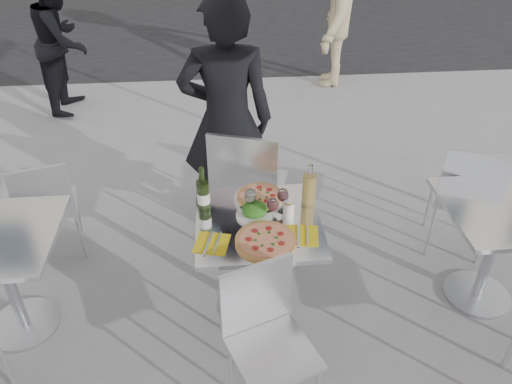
{
  "coord_description": "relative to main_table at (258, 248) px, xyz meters",
  "views": [
    {
      "loc": [
        -0.21,
        -2.26,
        2.53
      ],
      "look_at": [
        0.0,
        0.15,
        0.85
      ],
      "focal_mm": 35.0,
      "sensor_mm": 36.0,
      "label": 1
    }
  ],
  "objects": [
    {
      "name": "side_chair_lfar",
      "position": [
        -1.42,
        0.66,
        -0.05
      ],
      "size": [
        0.46,
        0.47,
        0.83
      ],
      "rotation": [
        0.0,
        0.0,
        3.39
      ],
      "color": "silver",
      "rests_on": "ground"
    },
    {
      "name": "side_table_left",
      "position": [
        -1.5,
        0.0,
        0.0
      ],
      "size": [
        0.72,
        0.72,
        0.75
      ],
      "color": "#B7BABF",
      "rests_on": "ground"
    },
    {
      "name": "wineglass_red_a",
      "position": [
        0.08,
        -0.0,
        0.32
      ],
      "size": [
        0.07,
        0.07,
        0.16
      ],
      "color": "white",
      "rests_on": "main_table"
    },
    {
      "name": "main_table",
      "position": [
        0.0,
        0.0,
        0.0
      ],
      "size": [
        0.72,
        0.72,
        0.75
      ],
      "color": "#B7BABF",
      "rests_on": "ground"
    },
    {
      "name": "napkin_left",
      "position": [
        -0.27,
        -0.18,
        0.21
      ],
      "size": [
        0.22,
        0.22,
        0.01
      ],
      "rotation": [
        0.0,
        0.0,
        -0.24
      ],
      "color": "gold",
      "rests_on": "main_table"
    },
    {
      "name": "side_table_right",
      "position": [
        1.5,
        0.0,
        0.0
      ],
      "size": [
        0.72,
        0.72,
        0.75
      ],
      "color": "#B7BABF",
      "rests_on": "ground"
    },
    {
      "name": "wineglass_white_b",
      "position": [
        -0.03,
        0.1,
        0.32
      ],
      "size": [
        0.07,
        0.07,
        0.16
      ],
      "color": "white",
      "rests_on": "main_table"
    },
    {
      "name": "chair_far",
      "position": [
        -0.02,
        0.62,
        0.07
      ],
      "size": [
        0.59,
        0.6,
        1.03
      ],
      "rotation": [
        0.0,
        0.0,
        2.84
      ],
      "color": "silver",
      "rests_on": "ground"
    },
    {
      "name": "pedestrian_a",
      "position": [
        -1.86,
        3.31,
        0.24
      ],
      "size": [
        0.64,
        0.8,
        1.56
      ],
      "primitive_type": "imported",
      "rotation": [
        0.0,
        0.0,
        1.5
      ],
      "color": "black",
      "rests_on": "ground"
    },
    {
      "name": "pizza_far",
      "position": [
        0.03,
        0.21,
        0.23
      ],
      "size": [
        0.32,
        0.32,
        0.03
      ],
      "color": "white",
      "rests_on": "main_table"
    },
    {
      "name": "street_asphalt",
      "position": [
        0.0,
        6.5,
        -0.54
      ],
      "size": [
        24.0,
        5.0,
        0.0
      ],
      "primitive_type": "cube",
      "color": "black",
      "rests_on": "ground"
    },
    {
      "name": "wine_bottle",
      "position": [
        -0.31,
        0.14,
        0.32
      ],
      "size": [
        0.07,
        0.08,
        0.29
      ],
      "color": "#385720",
      "rests_on": "main_table"
    },
    {
      "name": "side_chair_rfar",
      "position": [
        1.5,
        0.45,
        0.01
      ],
      "size": [
        0.54,
        0.55,
        0.93
      ],
      "rotation": [
        0.0,
        0.0,
        2.81
      ],
      "color": "silver",
      "rests_on": "ground"
    },
    {
      "name": "napkin_right",
      "position": [
        0.23,
        -0.15,
        0.21
      ],
      "size": [
        0.21,
        0.21,
        0.01
      ],
      "rotation": [
        0.0,
        0.0,
        -0.16
      ],
      "color": "gold",
      "rests_on": "main_table"
    },
    {
      "name": "chair_near",
      "position": [
        -0.02,
        -0.59,
        -0.02
      ],
      "size": [
        0.52,
        0.52,
        0.87
      ],
      "rotation": [
        0.0,
        0.0,
        0.37
      ],
      "color": "silver",
      "rests_on": "ground"
    },
    {
      "name": "carafe",
      "position": [
        0.31,
        0.12,
        0.33
      ],
      "size": [
        0.08,
        0.08,
        0.29
      ],
      "color": "#DCBE5E",
      "rests_on": "main_table"
    },
    {
      "name": "wineglass_white_a",
      "position": [
        -0.04,
        0.09,
        0.32
      ],
      "size": [
        0.07,
        0.07,
        0.16
      ],
      "color": "white",
      "rests_on": "main_table"
    },
    {
      "name": "pedestrian_b",
      "position": [
        1.25,
        3.77,
        0.37
      ],
      "size": [
        0.97,
        1.32,
        1.83
      ],
      "primitive_type": "imported",
      "rotation": [
        0.0,
        0.0,
        4.44
      ],
      "color": "tan",
      "rests_on": "ground"
    },
    {
      "name": "ground",
      "position": [
        0.0,
        0.0,
        -0.54
      ],
      "size": [
        80.0,
        80.0,
        0.0
      ],
      "primitive_type": "plane",
      "color": "slate"
    },
    {
      "name": "sugar_shaker",
      "position": [
        0.18,
        0.04,
        0.26
      ],
      "size": [
        0.06,
        0.06,
        0.11
      ],
      "color": "white",
      "rests_on": "main_table"
    },
    {
      "name": "wineglass_red_b",
      "position": [
        0.15,
        0.09,
        0.32
      ],
      "size": [
        0.07,
        0.07,
        0.16
      ],
      "color": "white",
      "rests_on": "main_table"
    },
    {
      "name": "pizza_near",
      "position": [
        0.02,
        -0.19,
        0.22
      ],
      "size": [
        0.34,
        0.34,
        0.02
      ],
      "color": "tan",
      "rests_on": "main_table"
    },
    {
      "name": "salad_plate",
      "position": [
        -0.02,
        0.05,
        0.25
      ],
      "size": [
        0.22,
        0.22,
        0.09
      ],
      "color": "white",
      "rests_on": "main_table"
    },
    {
      "name": "woman_diner",
      "position": [
        -0.14,
        0.95,
        0.38
      ],
      "size": [
        0.68,
        0.46,
        1.84
      ],
      "primitive_type": "imported",
      "rotation": [
        0.0,
        0.0,
        3.11
      ],
      "color": "black",
      "rests_on": "ground"
    }
  ]
}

